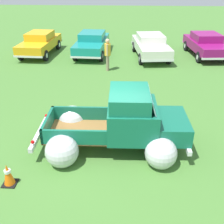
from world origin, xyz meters
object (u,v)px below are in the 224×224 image
show_car_1 (92,42)px  lane_cone_1 (8,175)px  show_car_0 (40,43)px  spectator_0 (108,53)px  show_car_3 (206,44)px  lane_cone_0 (131,109)px  show_car_2 (151,45)px  vintage_pickup_truck (123,126)px

show_car_1 → lane_cone_1: show_car_1 is taller
show_car_0 → spectator_0: 5.63m
show_car_3 → lane_cone_1: show_car_3 is taller
show_car_3 → lane_cone_0: bearing=-34.6°
show_car_2 → spectator_0: spectator_0 is taller
show_car_0 → lane_cone_0: 10.37m
show_car_2 → lane_cone_0: 8.28m
show_car_1 → show_car_3: (7.45, 0.03, -0.00)m
show_car_2 → spectator_0: (-2.56, -2.78, 0.22)m
show_car_3 → lane_cone_0: (-4.90, -8.66, -0.47)m
spectator_0 → lane_cone_1: 9.50m
vintage_pickup_truck → show_car_1: vintage_pickup_truck is taller
spectator_0 → lane_cone_0: 5.58m
lane_cone_1 → show_car_3: bearing=57.2°
show_car_1 → show_car_2: size_ratio=0.99×
show_car_1 → spectator_0: spectator_0 is taller
vintage_pickup_truck → spectator_0: vintage_pickup_truck is taller
vintage_pickup_truck → show_car_2: size_ratio=0.98×
vintage_pickup_truck → show_car_0: vintage_pickup_truck is taller
vintage_pickup_truck → show_car_2: bearing=79.9°
show_car_0 → show_car_2: 7.28m
show_car_0 → lane_cone_1: show_car_0 is taller
show_car_3 → lane_cone_1: size_ratio=7.21×
lane_cone_1 → show_car_0: bearing=102.8°
vintage_pickup_truck → show_car_1: 10.89m
show_car_1 → show_car_3: size_ratio=1.05×
show_car_2 → spectator_0: 3.78m
show_car_3 → show_car_2: bearing=-87.3°
vintage_pickup_truck → show_car_3: vintage_pickup_truck is taller
lane_cone_0 → lane_cone_1: bearing=-129.3°
vintage_pickup_truck → spectator_0: 7.48m
show_car_0 → lane_cone_1: (2.81, -12.34, -0.47)m
show_car_0 → show_car_2: same height
show_car_1 → lane_cone_0: size_ratio=7.54×
show_car_3 → show_car_1: bearing=-94.9°
vintage_pickup_truck → lane_cone_0: size_ratio=7.41×
spectator_0 → vintage_pickup_truck: bearing=99.7°
lane_cone_0 → lane_cone_1: 5.04m
vintage_pickup_truck → show_car_1: (-2.28, 10.65, 0.03)m
lane_cone_0 → vintage_pickup_truck: bearing=-97.5°
show_car_0 → spectator_0: size_ratio=2.55×
show_car_2 → show_car_3: same height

